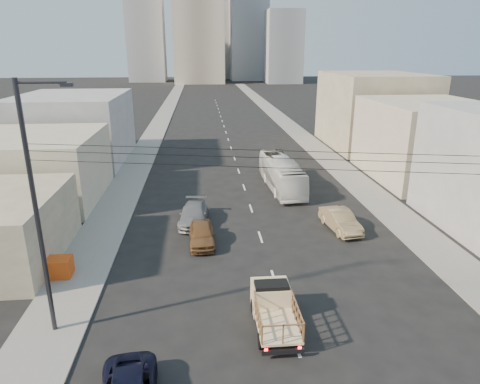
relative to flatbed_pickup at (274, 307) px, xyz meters
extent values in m
plane|color=black|center=(0.80, -3.43, -1.09)|extent=(420.00, 420.00, 0.00)
cube|color=slate|center=(-10.95, 66.57, -1.03)|extent=(3.50, 180.00, 0.12)
cube|color=slate|center=(12.55, 66.57, -1.03)|extent=(3.50, 180.00, 0.12)
cube|color=silver|center=(0.80, -1.43, -1.09)|extent=(0.15, 2.00, 0.01)
cube|color=silver|center=(0.80, 4.57, -1.09)|extent=(0.15, 2.00, 0.01)
cube|color=silver|center=(0.80, 10.57, -1.09)|extent=(0.15, 2.00, 0.01)
cube|color=silver|center=(0.80, 16.57, -1.09)|extent=(0.15, 2.00, 0.01)
cube|color=silver|center=(0.80, 22.57, -1.09)|extent=(0.15, 2.00, 0.01)
cube|color=silver|center=(0.80, 28.57, -1.09)|extent=(0.15, 2.00, 0.01)
cube|color=silver|center=(0.80, 34.57, -1.09)|extent=(0.15, 2.00, 0.01)
cube|color=silver|center=(0.80, 40.57, -1.09)|extent=(0.15, 2.00, 0.01)
cube|color=silver|center=(0.80, 46.57, -1.09)|extent=(0.15, 2.00, 0.01)
cube|color=silver|center=(0.80, 52.57, -1.09)|extent=(0.15, 2.00, 0.01)
cube|color=silver|center=(0.80, 58.57, -1.09)|extent=(0.15, 2.00, 0.01)
cube|color=silver|center=(0.80, 64.57, -1.09)|extent=(0.15, 2.00, 0.01)
cube|color=silver|center=(0.80, 70.57, -1.09)|extent=(0.15, 2.00, 0.01)
cube|color=silver|center=(0.80, 76.57, -1.09)|extent=(0.15, 2.00, 0.01)
cube|color=silver|center=(0.80, 82.57, -1.09)|extent=(0.15, 2.00, 0.01)
cube|color=silver|center=(0.80, 88.57, -1.09)|extent=(0.15, 2.00, 0.01)
cube|color=silver|center=(0.80, 94.57, -1.09)|extent=(0.15, 2.00, 0.01)
cube|color=silver|center=(0.80, 100.57, -1.09)|extent=(0.15, 2.00, 0.01)
cube|color=beige|center=(0.00, -0.90, -0.39)|extent=(1.90, 3.00, 0.12)
cube|color=beige|center=(0.00, 1.10, -0.14)|extent=(1.90, 1.60, 1.50)
cube|color=black|center=(0.00, 0.85, 0.46)|extent=(1.70, 0.90, 0.70)
cube|color=#2D2D33|center=(0.00, -2.45, -0.69)|extent=(1.90, 0.12, 0.22)
cube|color=#FF0C0C|center=(-0.75, -2.45, -0.54)|extent=(0.15, 0.05, 0.12)
cube|color=#FF0C0C|center=(0.75, -2.45, -0.54)|extent=(0.15, 0.05, 0.12)
cylinder|color=black|center=(-0.85, 1.20, -0.71)|extent=(0.25, 0.76, 0.76)
cylinder|color=black|center=(0.85, 1.20, -0.71)|extent=(0.25, 0.76, 0.76)
cylinder|color=black|center=(-0.85, -1.60, -0.71)|extent=(0.25, 0.76, 0.76)
cylinder|color=black|center=(0.85, -1.60, -0.71)|extent=(0.25, 0.76, 0.76)
imported|color=silver|center=(4.42, 21.94, 0.40)|extent=(2.98, 10.85, 3.00)
imported|color=brown|center=(-3.48, 9.84, -0.35)|extent=(1.87, 4.39, 1.48)
imported|color=#8E7953|center=(7.01, 11.37, -0.32)|extent=(2.27, 4.86, 1.54)
imported|color=slate|center=(-4.08, 13.72, -0.36)|extent=(2.50, 5.23, 1.47)
cylinder|color=#2D2D33|center=(-10.70, 0.57, 4.91)|extent=(0.22, 0.22, 12.00)
cylinder|color=#2D2D33|center=(-9.70, 0.57, 10.71)|extent=(2.00, 0.12, 0.12)
cube|color=#2D2D33|center=(-8.70, 0.57, 10.61)|extent=(0.50, 0.25, 0.15)
cylinder|color=black|center=(0.80, -1.93, 8.21)|extent=(23.01, 5.02, 0.02)
cylinder|color=black|center=(0.80, -1.93, 7.91)|extent=(23.01, 5.02, 0.02)
cylinder|color=black|center=(0.80, -1.93, 7.51)|extent=(23.01, 5.02, 0.02)
cube|color=#CC4713|center=(-12.20, 5.88, -0.78)|extent=(1.80, 1.20, 0.38)
cube|color=#CC4713|center=(-12.20, 5.88, -0.40)|extent=(1.80, 1.20, 0.38)
cube|color=#CC4713|center=(-12.20, 5.88, -0.02)|extent=(1.80, 1.20, 0.38)
cube|color=#B5AB92|center=(20.30, 24.57, 2.91)|extent=(11.00, 14.00, 8.00)
cube|color=gray|center=(20.80, 40.57, 3.91)|extent=(12.00, 16.00, 10.00)
cube|color=#B5AB92|center=(-18.20, 20.57, 1.91)|extent=(11.00, 12.00, 6.00)
cube|color=gray|center=(-18.70, 35.57, 2.91)|extent=(12.00, 16.00, 8.00)
cube|color=tan|center=(-3.20, 166.57, 28.91)|extent=(20.00, 20.00, 60.00)
cube|color=gray|center=(18.80, 181.57, 18.91)|extent=(16.00, 16.00, 40.00)
cube|color=gray|center=(-25.20, 176.57, 15.91)|extent=(15.00, 15.00, 34.00)
cube|color=gray|center=(6.80, 196.57, 20.91)|extent=(18.00, 18.00, 44.00)
cube|color=gray|center=(30.80, 161.57, 12.91)|extent=(14.00, 14.00, 28.00)
camera|label=1|loc=(-3.32, -17.85, 11.96)|focal=32.00mm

